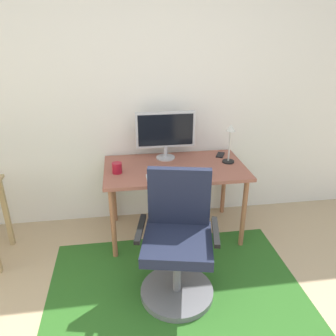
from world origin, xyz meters
name	(u,v)px	position (x,y,z in m)	size (l,w,h in m)	color
wall_back	(162,92)	(0.00, 2.20, 1.30)	(6.00, 0.10, 2.60)	silver
area_rug	(175,284)	(-0.05, 1.05, 0.00)	(1.96, 1.27, 0.01)	#285C1E
desk	(175,174)	(0.06, 1.77, 0.63)	(1.28, 0.72, 0.70)	#955443
monitor	(165,131)	(0.01, 1.99, 0.97)	(0.55, 0.18, 0.45)	#B2B2B7
keyboard	(172,177)	(0.00, 1.54, 0.71)	(0.43, 0.13, 0.02)	white
computer_mouse	(206,172)	(0.31, 1.58, 0.72)	(0.06, 0.10, 0.03)	black
coffee_cup	(117,168)	(-0.46, 1.71, 0.75)	(0.09, 0.09, 0.09)	maroon
cell_phone	(220,155)	(0.55, 1.98, 0.71)	(0.07, 0.14, 0.01)	black
desk_lamp	(230,139)	(0.57, 1.80, 0.93)	(0.11, 0.11, 0.37)	black
office_chair	(178,248)	(-0.04, 1.00, 0.39)	(0.62, 0.57, 0.96)	slate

